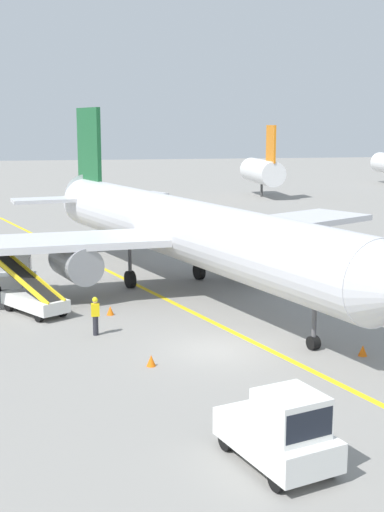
{
  "coord_description": "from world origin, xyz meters",
  "views": [
    {
      "loc": [
        -6.12,
        -26.36,
        9.05
      ],
      "look_at": [
        0.31,
        7.3,
        2.5
      ],
      "focal_mm": 48.94,
      "sensor_mm": 36.0,
      "label": 1
    }
  ],
  "objects_px": {
    "pushback_tug": "(281,431)",
    "airliner": "(177,228)",
    "ground_crew_marshaller": "(95,315)",
    "safety_cone_wingtip_left": "(363,350)",
    "belt_loader_forward_hold": "(33,298)",
    "safety_cone_nose_left": "(151,361)",
    "baggage_tug_near_wing": "(16,275)",
    "safety_cone_nose_right": "(110,311)"
  },
  "relations": [
    {
      "from": "ground_crew_marshaller",
      "to": "safety_cone_wingtip_left",
      "type": "bearing_deg",
      "value": -24.91
    },
    {
      "from": "pushback_tug",
      "to": "ground_crew_marshaller",
      "type": "height_order",
      "value": "pushback_tug"
    },
    {
      "from": "pushback_tug",
      "to": "airliner",
      "type": "bearing_deg",
      "value": 88.09
    },
    {
      "from": "baggage_tug_near_wing",
      "to": "safety_cone_nose_right",
      "type": "relative_size",
      "value": 5.63
    },
    {
      "from": "safety_cone_nose_left",
      "to": "safety_cone_nose_right",
      "type": "relative_size",
      "value": 1.0
    },
    {
      "from": "safety_cone_nose_left",
      "to": "baggage_tug_near_wing",
      "type": "bearing_deg",
      "value": 113.43
    },
    {
      "from": "ground_crew_marshaller",
      "to": "safety_cone_wingtip_left",
      "type": "distance_m",
      "value": 11.28
    },
    {
      "from": "pushback_tug",
      "to": "safety_cone_nose_right",
      "type": "height_order",
      "value": "pushback_tug"
    },
    {
      "from": "belt_loader_forward_hold",
      "to": "safety_cone_nose_left",
      "type": "bearing_deg",
      "value": -61.53
    },
    {
      "from": "safety_cone_nose_right",
      "to": "safety_cone_wingtip_left",
      "type": "xyz_separation_m",
      "value": [
        9.36,
        -7.86,
        0.0
      ]
    },
    {
      "from": "baggage_tug_near_wing",
      "to": "safety_cone_wingtip_left",
      "type": "relative_size",
      "value": 5.63
    },
    {
      "from": "pushback_tug",
      "to": "baggage_tug_near_wing",
      "type": "bearing_deg",
      "value": 110.55
    },
    {
      "from": "airliner",
      "to": "safety_cone_nose_right",
      "type": "xyz_separation_m",
      "value": [
        -4.05,
        -4.74,
        -3.2
      ]
    },
    {
      "from": "airliner",
      "to": "ground_crew_marshaller",
      "type": "height_order",
      "value": "airliner"
    },
    {
      "from": "baggage_tug_near_wing",
      "to": "belt_loader_forward_hold",
      "type": "height_order",
      "value": "belt_loader_forward_hold"
    },
    {
      "from": "baggage_tug_near_wing",
      "to": "safety_cone_nose_left",
      "type": "bearing_deg",
      "value": -66.57
    },
    {
      "from": "safety_cone_wingtip_left",
      "to": "ground_crew_marshaller",
      "type": "bearing_deg",
      "value": 155.09
    },
    {
      "from": "safety_cone_wingtip_left",
      "to": "airliner",
      "type": "bearing_deg",
      "value": 112.84
    },
    {
      "from": "airliner",
      "to": "safety_cone_nose_right",
      "type": "relative_size",
      "value": 78.4
    },
    {
      "from": "airliner",
      "to": "pushback_tug",
      "type": "relative_size",
      "value": 8.64
    },
    {
      "from": "airliner",
      "to": "safety_cone_nose_right",
      "type": "distance_m",
      "value": 7.01
    },
    {
      "from": "baggage_tug_near_wing",
      "to": "ground_crew_marshaller",
      "type": "relative_size",
      "value": 1.46
    },
    {
      "from": "baggage_tug_near_wing",
      "to": "safety_cone_wingtip_left",
      "type": "xyz_separation_m",
      "value": [
        14.05,
        -13.5,
        -0.71
      ]
    },
    {
      "from": "airliner",
      "to": "belt_loader_forward_hold",
      "type": "relative_size",
      "value": 7.12
    },
    {
      "from": "baggage_tug_near_wing",
      "to": "safety_cone_nose_right",
      "type": "height_order",
      "value": "baggage_tug_near_wing"
    },
    {
      "from": "baggage_tug_near_wing",
      "to": "airliner",
      "type": "bearing_deg",
      "value": -5.91
    },
    {
      "from": "baggage_tug_near_wing",
      "to": "belt_loader_forward_hold",
      "type": "distance_m",
      "value": 4.77
    },
    {
      "from": "safety_cone_nose_right",
      "to": "baggage_tug_near_wing",
      "type": "bearing_deg",
      "value": 129.76
    },
    {
      "from": "pushback_tug",
      "to": "safety_cone_nose_right",
      "type": "distance_m",
      "value": 16.24
    },
    {
      "from": "baggage_tug_near_wing",
      "to": "safety_cone_wingtip_left",
      "type": "height_order",
      "value": "baggage_tug_near_wing"
    },
    {
      "from": "baggage_tug_near_wing",
      "to": "safety_cone_nose_left",
      "type": "relative_size",
      "value": 5.63
    },
    {
      "from": "pushback_tug",
      "to": "safety_cone_nose_right",
      "type": "bearing_deg",
      "value": 101.98
    },
    {
      "from": "baggage_tug_near_wing",
      "to": "safety_cone_nose_left",
      "type": "distance_m",
      "value": 14.31
    },
    {
      "from": "safety_cone_nose_right",
      "to": "safety_cone_wingtip_left",
      "type": "height_order",
      "value": "same"
    },
    {
      "from": "belt_loader_forward_hold",
      "to": "safety_cone_wingtip_left",
      "type": "xyz_separation_m",
      "value": [
        12.97,
        -8.86,
        -0.56
      ]
    },
    {
      "from": "airliner",
      "to": "belt_loader_forward_hold",
      "type": "bearing_deg",
      "value": -154.04
    },
    {
      "from": "airliner",
      "to": "safety_cone_wingtip_left",
      "type": "height_order",
      "value": "airliner"
    },
    {
      "from": "pushback_tug",
      "to": "baggage_tug_near_wing",
      "type": "distance_m",
      "value": 22.97
    },
    {
      "from": "pushback_tug",
      "to": "safety_cone_nose_right",
      "type": "relative_size",
      "value": 9.08
    },
    {
      "from": "safety_cone_nose_left",
      "to": "safety_cone_wingtip_left",
      "type": "height_order",
      "value": "same"
    },
    {
      "from": "airliner",
      "to": "pushback_tug",
      "type": "xyz_separation_m",
      "value": [
        -0.69,
        -20.6,
        -2.42
      ]
    },
    {
      "from": "airliner",
      "to": "safety_cone_wingtip_left",
      "type": "relative_size",
      "value": 78.4
    }
  ]
}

